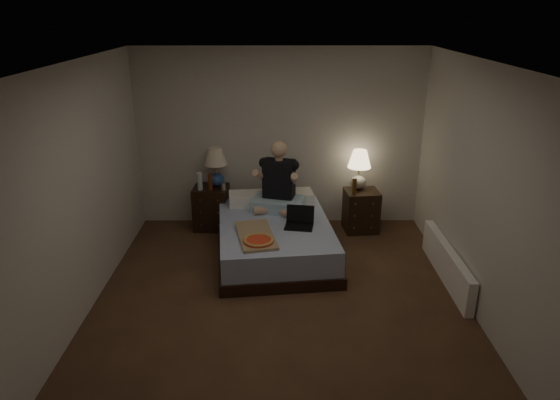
{
  "coord_description": "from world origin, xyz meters",
  "views": [
    {
      "loc": [
        -0.02,
        -4.57,
        2.97
      ],
      "look_at": [
        0.0,
        0.9,
        0.85
      ],
      "focal_mm": 32.0,
      "sensor_mm": 36.0,
      "label": 1
    }
  ],
  "objects_px": {
    "lamp_left": "(216,167)",
    "person": "(278,176)",
    "bed": "(275,239)",
    "lamp_right": "(359,170)",
    "laptop": "(299,218)",
    "radiator": "(447,264)",
    "nightstand_left": "(212,208)",
    "pizza_box": "(259,241)",
    "beer_bottle_left": "(210,182)",
    "water_bottle": "(200,181)",
    "nightstand_right": "(361,211)",
    "soda_can": "(223,186)",
    "beer_bottle_right": "(354,186)"
  },
  "relations": [
    {
      "from": "pizza_box",
      "to": "nightstand_left",
      "type": "bearing_deg",
      "value": 104.48
    },
    {
      "from": "bed",
      "to": "water_bottle",
      "type": "height_order",
      "value": "water_bottle"
    },
    {
      "from": "beer_bottle_right",
      "to": "person",
      "type": "height_order",
      "value": "person"
    },
    {
      "from": "nightstand_right",
      "to": "beer_bottle_right",
      "type": "distance_m",
      "value": 0.45
    },
    {
      "from": "water_bottle",
      "to": "laptop",
      "type": "relative_size",
      "value": 0.74
    },
    {
      "from": "beer_bottle_right",
      "to": "lamp_right",
      "type": "bearing_deg",
      "value": 67.59
    },
    {
      "from": "lamp_left",
      "to": "soda_can",
      "type": "height_order",
      "value": "lamp_left"
    },
    {
      "from": "beer_bottle_left",
      "to": "person",
      "type": "bearing_deg",
      "value": -20.0
    },
    {
      "from": "bed",
      "to": "lamp_left",
      "type": "xyz_separation_m",
      "value": [
        -0.82,
        0.93,
        0.67
      ]
    },
    {
      "from": "lamp_left",
      "to": "soda_can",
      "type": "distance_m",
      "value": 0.3
    },
    {
      "from": "bed",
      "to": "soda_can",
      "type": "relative_size",
      "value": 18.19
    },
    {
      "from": "bed",
      "to": "beer_bottle_left",
      "type": "distance_m",
      "value": 1.28
    },
    {
      "from": "nightstand_right",
      "to": "person",
      "type": "bearing_deg",
      "value": -169.34
    },
    {
      "from": "nightstand_left",
      "to": "laptop",
      "type": "relative_size",
      "value": 1.81
    },
    {
      "from": "lamp_left",
      "to": "beer_bottle_right",
      "type": "bearing_deg",
      "value": -7.7
    },
    {
      "from": "water_bottle",
      "to": "radiator",
      "type": "relative_size",
      "value": 0.16
    },
    {
      "from": "water_bottle",
      "to": "beer_bottle_left",
      "type": "relative_size",
      "value": 1.09
    },
    {
      "from": "nightstand_left",
      "to": "water_bottle",
      "type": "height_order",
      "value": "water_bottle"
    },
    {
      "from": "person",
      "to": "radiator",
      "type": "relative_size",
      "value": 0.58
    },
    {
      "from": "nightstand_left",
      "to": "person",
      "type": "xyz_separation_m",
      "value": [
        0.95,
        -0.44,
        0.61
      ]
    },
    {
      "from": "bed",
      "to": "person",
      "type": "xyz_separation_m",
      "value": [
        0.04,
        0.44,
        0.69
      ]
    },
    {
      "from": "nightstand_right",
      "to": "laptop",
      "type": "relative_size",
      "value": 1.74
    },
    {
      "from": "water_bottle",
      "to": "radiator",
      "type": "distance_m",
      "value": 3.37
    },
    {
      "from": "radiator",
      "to": "pizza_box",
      "type": "bearing_deg",
      "value": -179.71
    },
    {
      "from": "lamp_left",
      "to": "pizza_box",
      "type": "relative_size",
      "value": 0.74
    },
    {
      "from": "nightstand_left",
      "to": "radiator",
      "type": "xyz_separation_m",
      "value": [
        2.9,
        -1.47,
        -0.11
      ]
    },
    {
      "from": "nightstand_left",
      "to": "laptop",
      "type": "xyz_separation_m",
      "value": [
        1.2,
        -1.01,
        0.27
      ]
    },
    {
      "from": "soda_can",
      "to": "beer_bottle_left",
      "type": "xyz_separation_m",
      "value": [
        -0.17,
        0.01,
        0.06
      ]
    },
    {
      "from": "lamp_left",
      "to": "lamp_right",
      "type": "height_order",
      "value": "lamp_left"
    },
    {
      "from": "nightstand_left",
      "to": "nightstand_right",
      "type": "xyz_separation_m",
      "value": [
        2.12,
        -0.1,
        -0.01
      ]
    },
    {
      "from": "lamp_left",
      "to": "radiator",
      "type": "relative_size",
      "value": 0.35
    },
    {
      "from": "bed",
      "to": "pizza_box",
      "type": "xyz_separation_m",
      "value": [
        -0.18,
        -0.6,
        0.27
      ]
    },
    {
      "from": "beer_bottle_right",
      "to": "radiator",
      "type": "xyz_separation_m",
      "value": [
        0.92,
        -1.26,
        -0.51
      ]
    },
    {
      "from": "lamp_right",
      "to": "laptop",
      "type": "bearing_deg",
      "value": -130.64
    },
    {
      "from": "bed",
      "to": "lamp_left",
      "type": "height_order",
      "value": "lamp_left"
    },
    {
      "from": "lamp_right",
      "to": "soda_can",
      "type": "bearing_deg",
      "value": -176.94
    },
    {
      "from": "nightstand_left",
      "to": "lamp_left",
      "type": "xyz_separation_m",
      "value": [
        0.08,
        0.05,
        0.59
      ]
    },
    {
      "from": "lamp_left",
      "to": "person",
      "type": "distance_m",
      "value": 0.99
    },
    {
      "from": "laptop",
      "to": "radiator",
      "type": "distance_m",
      "value": 1.8
    },
    {
      "from": "bed",
      "to": "laptop",
      "type": "xyz_separation_m",
      "value": [
        0.3,
        -0.13,
        0.35
      ]
    },
    {
      "from": "nightstand_right",
      "to": "water_bottle",
      "type": "relative_size",
      "value": 2.36
    },
    {
      "from": "lamp_right",
      "to": "water_bottle",
      "type": "xyz_separation_m",
      "value": [
        -2.19,
        -0.1,
        -0.13
      ]
    },
    {
      "from": "nightstand_left",
      "to": "lamp_right",
      "type": "height_order",
      "value": "lamp_right"
    },
    {
      "from": "radiator",
      "to": "person",
      "type": "bearing_deg",
      "value": 152.12
    },
    {
      "from": "person",
      "to": "laptop",
      "type": "xyz_separation_m",
      "value": [
        0.26,
        -0.58,
        -0.34
      ]
    },
    {
      "from": "nightstand_left",
      "to": "pizza_box",
      "type": "bearing_deg",
      "value": -60.09
    },
    {
      "from": "laptop",
      "to": "lamp_right",
      "type": "bearing_deg",
      "value": 58.54
    },
    {
      "from": "bed",
      "to": "radiator",
      "type": "height_order",
      "value": "bed"
    },
    {
      "from": "lamp_left",
      "to": "beer_bottle_right",
      "type": "relative_size",
      "value": 2.43
    },
    {
      "from": "bed",
      "to": "nightstand_left",
      "type": "height_order",
      "value": "nightstand_left"
    }
  ]
}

